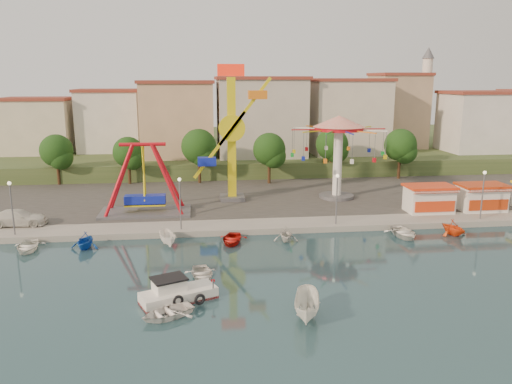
{
  "coord_description": "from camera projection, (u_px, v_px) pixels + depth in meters",
  "views": [
    {
      "loc": [
        -6.05,
        -35.72,
        15.37
      ],
      "look_at": [
        -0.27,
        14.0,
        4.0
      ],
      "focal_mm": 35.0,
      "sensor_mm": 36.0,
      "label": 1
    }
  ],
  "objects": [
    {
      "name": "tree_2",
      "position": [
        199.0,
        147.0,
        71.38
      ],
      "size": [
        5.02,
        5.02,
        7.85
      ],
      "color": "#382314",
      "rests_on": "quay_deck"
    },
    {
      "name": "lamp_post_1",
      "position": [
        180.0,
        205.0,
        49.69
      ],
      "size": [
        0.14,
        0.14,
        5.0
      ],
      "primitive_type": "cylinder",
      "color": "#59595E",
      "rests_on": "quay_deck"
    },
    {
      "name": "asphalt_pad",
      "position": [
        244.0,
        190.0,
        67.61
      ],
      "size": [
        90.0,
        28.0,
        0.01
      ],
      "primitive_type": "cube",
      "color": "#4C4944",
      "rests_on": "quay_deck"
    },
    {
      "name": "hill_terrace",
      "position": [
        228.0,
        147.0,
        103.25
      ],
      "size": [
        200.0,
        60.0,
        3.0
      ],
      "primitive_type": "cube",
      "color": "#384C26",
      "rests_on": "ground"
    },
    {
      "name": "tree_3",
      "position": [
        269.0,
        149.0,
        71.19
      ],
      "size": [
        4.68,
        4.68,
        7.32
      ],
      "color": "#382314",
      "rests_on": "quay_deck"
    },
    {
      "name": "moored_boat_3",
      "position": [
        232.0,
        239.0,
        47.74
      ],
      "size": [
        3.48,
        4.29,
        0.78
      ],
      "primitive_type": "imported",
      "rotation": [
        0.0,
        0.0,
        -0.23
      ],
      "color": "#B8150E",
      "rests_on": "ground"
    },
    {
      "name": "building_1",
      "position": [
        107.0,
        128.0,
        84.43
      ],
      "size": [
        12.33,
        9.01,
        8.63
      ],
      "primitive_type": "cube",
      "color": "silver",
      "rests_on": "hill_terrace"
    },
    {
      "name": "tree_1",
      "position": [
        128.0,
        152.0,
        70.83
      ],
      "size": [
        4.35,
        4.35,
        6.8
      ],
      "color": "#382314",
      "rests_on": "quay_deck"
    },
    {
      "name": "building_2",
      "position": [
        185.0,
        119.0,
        86.18
      ],
      "size": [
        11.95,
        9.28,
        11.23
      ],
      "primitive_type": "cube",
      "color": "tan",
      "rests_on": "hill_terrace"
    },
    {
      "name": "van",
      "position": [
        18.0,
        218.0,
        51.32
      ],
      "size": [
        5.66,
        2.33,
        1.64
      ],
      "primitive_type": "imported",
      "rotation": [
        0.0,
        0.0,
        1.56
      ],
      "color": "silver",
      "rests_on": "quay_deck"
    },
    {
      "name": "building_0",
      "position": [
        21.0,
        121.0,
        77.57
      ],
      "size": [
        9.26,
        9.53,
        11.87
      ],
      "primitive_type": "cube",
      "color": "beige",
      "rests_on": "hill_terrace"
    },
    {
      "name": "booth_left",
      "position": [
        429.0,
        198.0,
        56.4
      ],
      "size": [
        5.4,
        3.78,
        3.08
      ],
      "color": "white",
      "rests_on": "quay_deck"
    },
    {
      "name": "moored_boat_6",
      "position": [
        404.0,
        232.0,
        49.67
      ],
      "size": [
        3.2,
        4.34,
        0.87
      ],
      "primitive_type": "imported",
      "rotation": [
        0.0,
        0.0,
        0.05
      ],
      "color": "white",
      "rests_on": "ground"
    },
    {
      "name": "quay_deck",
      "position": [
        229.0,
        157.0,
        98.67
      ],
      "size": [
        200.0,
        100.0,
        0.6
      ],
      "primitive_type": "cube",
      "color": "#9E998E",
      "rests_on": "ground"
    },
    {
      "name": "minaret",
      "position": [
        425.0,
        95.0,
        92.26
      ],
      "size": [
        2.8,
        2.8,
        18.0
      ],
      "color": "silver",
      "rests_on": "hill_terrace"
    },
    {
      "name": "tree_4",
      "position": [
        332.0,
        144.0,
        75.17
      ],
      "size": [
        4.86,
        4.86,
        7.6
      ],
      "color": "#382314",
      "rests_on": "quay_deck"
    },
    {
      "name": "lamp_post_3",
      "position": [
        482.0,
        196.0,
        53.29
      ],
      "size": [
        0.14,
        0.14,
        5.0
      ],
      "primitive_type": "cylinder",
      "color": "#59595E",
      "rests_on": "quay_deck"
    },
    {
      "name": "building_4",
      "position": [
        338.0,
        123.0,
        89.71
      ],
      "size": [
        10.75,
        9.23,
        9.24
      ],
      "primitive_type": "cube",
      "color": "beige",
      "rests_on": "hill_terrace"
    },
    {
      "name": "cabin_motorboat",
      "position": [
        177.0,
        294.0,
        35.3
      ],
      "size": [
        5.7,
        3.93,
        1.88
      ],
      "rotation": [
        0.0,
        0.0,
        0.4
      ],
      "color": "white",
      "rests_on": "ground"
    },
    {
      "name": "skiff",
      "position": [
        307.0,
        306.0,
        32.59
      ],
      "size": [
        2.66,
        4.65,
        1.69
      ],
      "primitive_type": "imported",
      "rotation": [
        0.0,
        0.0,
        -0.24
      ],
      "color": "white",
      "rests_on": "ground"
    },
    {
      "name": "moored_boat_0",
      "position": [
        27.0,
        246.0,
        45.63
      ],
      "size": [
        3.12,
        4.1,
        0.8
      ],
      "primitive_type": "imported",
      "rotation": [
        0.0,
        0.0,
        0.1
      ],
      "color": "white",
      "rests_on": "ground"
    },
    {
      "name": "moored_boat_2",
      "position": [
        168.0,
        239.0,
        47.0
      ],
      "size": [
        2.16,
        3.71,
        1.35
      ],
      "primitive_type": "imported",
      "rotation": [
        0.0,
        0.0,
        0.26
      ],
      "color": "white",
      "rests_on": "ground"
    },
    {
      "name": "building_6",
      "position": [
        481.0,
        114.0,
        88.86
      ],
      "size": [
        8.23,
        8.98,
        12.36
      ],
      "primitive_type": "cube",
      "color": "silver",
      "rests_on": "hill_terrace"
    },
    {
      "name": "wave_swinger",
      "position": [
        338.0,
        138.0,
        61.79
      ],
      "size": [
        11.6,
        11.6,
        10.4
      ],
      "color": "#59595E",
      "rests_on": "quay_deck"
    },
    {
      "name": "tree_0",
      "position": [
        56.0,
        151.0,
        70.36
      ],
      "size": [
        4.6,
        4.6,
        7.19
      ],
      "color": "#382314",
      "rests_on": "quay_deck"
    },
    {
      "name": "tree_5",
      "position": [
        400.0,
        145.0,
        74.54
      ],
      "size": [
        4.83,
        4.83,
        7.54
      ],
      "color": "#382314",
      "rests_on": "quay_deck"
    },
    {
      "name": "booth_mid",
      "position": [
        482.0,
        197.0,
        57.11
      ],
      "size": [
        5.4,
        3.78,
        3.08
      ],
      "color": "white",
      "rests_on": "quay_deck"
    },
    {
      "name": "pirate_ship_ride",
      "position": [
        144.0,
        180.0,
        55.27
      ],
      "size": [
        10.0,
        5.0,
        8.0
      ],
      "color": "#59595E",
      "rests_on": "quay_deck"
    },
    {
      "name": "lamp_post_2",
      "position": [
        337.0,
        201.0,
        51.49
      ],
      "size": [
        0.14,
        0.14,
        5.0
      ],
      "primitive_type": "cylinder",
      "color": "#59595E",
      "rests_on": "quay_deck"
    },
    {
      "name": "moored_boat_1",
      "position": [
        85.0,
        240.0,
        46.12
      ],
      "size": [
        3.05,
        3.38,
        1.57
      ],
      "primitive_type": "imported",
      "rotation": [
        0.0,
        0.0,
        -0.17
      ],
      "color": "#144BB5",
      "rests_on": "ground"
    },
    {
      "name": "moored_boat_4",
      "position": [
        286.0,
        234.0,
        48.26
      ],
      "size": [
        2.67,
        3.0,
        1.45
      ],
      "primitive_type": "imported",
      "rotation": [
        0.0,
        0.0,
        -0.12
      ],
      "color": "silver",
      "rests_on": "ground"
    },
    {
      "name": "building_3",
      "position": [
        267.0,
        126.0,
        84.9
      ],
      "size": [
        12.59,
        10.5,
        9.2
      ],
      "primitive_type": "cube",
      "color": "beige",
      "rests_on": "hill_terrace"
    },
    {
      "name": "building_5",
      "position": [
        414.0,
        118.0,
        89.18
      ],
      "size": [
        12.77,
        10.96,
        11.21
      ],
      "primitive_type": "cube",
      "color": "tan",
      "rests_on": "hill_terrace"
    },
    {
      "name": "rowboat_a",
      "position": [
        202.0,
        274.0,
        39.26
      ],
      "size": [
        2.92,
        3.81,
        0.73
      ],
      "primitive_type": "imported",
      "rotation": [
        0.0,
        0.0,
        0.11
      ],
      "color": "silver",
      "rests_on": "ground"
    },
    {
      "name": "kamikaze_tower",
      "position": [
        234.0,
        137.0,
        60.56
      ],
      "size": [
        6.43,
        3.1,
        16.5
      ],
      "color": "#59595E",
      "rests_on": "quay_deck"
    },
    {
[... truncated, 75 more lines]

